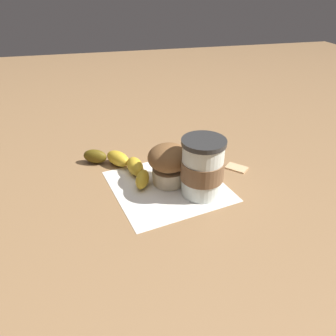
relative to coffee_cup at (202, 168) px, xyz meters
name	(u,v)px	position (x,y,z in m)	size (l,w,h in m)	color
ground_plane	(168,186)	(0.06, -0.04, -0.06)	(3.00, 3.00, 0.00)	#936D47
paper_napkin	(168,186)	(0.06, -0.04, -0.06)	(0.24, 0.24, 0.00)	white
coffee_cup	(202,168)	(0.00, 0.00, 0.00)	(0.09, 0.09, 0.13)	silver
muffin	(169,163)	(0.06, -0.06, -0.01)	(0.10, 0.10, 0.09)	beige
banana	(123,164)	(0.16, -0.13, -0.05)	(0.16, 0.19, 0.04)	gold
sugar_packet	(237,167)	(-0.12, -0.08, -0.06)	(0.05, 0.03, 0.01)	#E0B27F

